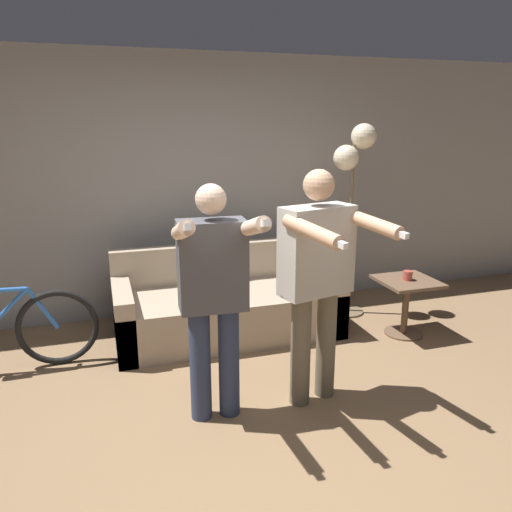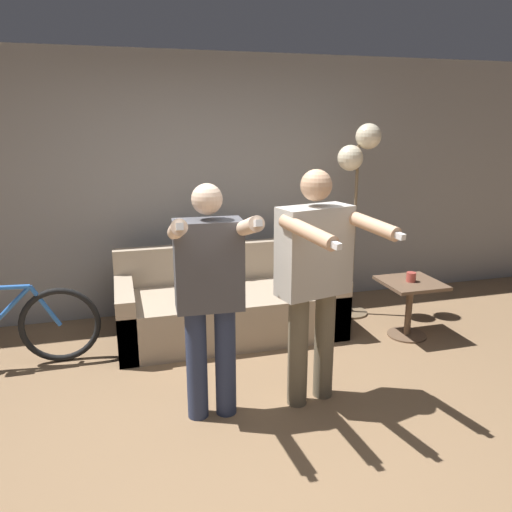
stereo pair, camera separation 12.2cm
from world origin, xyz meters
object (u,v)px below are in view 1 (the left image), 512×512
person_left (213,289)px  cat (211,235)px  floor_lamp (354,164)px  cup (408,276)px  couch (227,306)px  person_right (318,272)px  side_table (406,295)px

person_left → cat: 1.72m
floor_lamp → cup: size_ratio=22.30×
couch → person_right: bearing=-77.2°
person_right → floor_lamp: (1.03, 1.46, 0.57)m
person_right → floor_lamp: 1.88m
person_right → side_table: (1.28, 0.80, -0.57)m
couch → person_left: (-0.42, -1.34, 0.65)m
cup → side_table: bearing=32.9°
person_left → person_right: person_right is taller
person_left → floor_lamp: (1.75, 1.47, 0.62)m
side_table → cup: 0.19m
person_right → cup: (1.27, 0.79, -0.38)m
cup → couch: bearing=161.0°
person_left → cat: (0.36, 1.69, -0.04)m
side_table → floor_lamp: bearing=110.6°
couch → person_left: size_ratio=1.29×
person_right → cat: (-0.36, 1.68, -0.09)m
person_left → side_table: (2.00, 0.80, -0.53)m
cat → side_table: bearing=-28.3°
person_left → cup: bearing=25.0°
floor_lamp → side_table: size_ratio=3.60×
cup → floor_lamp: bearing=109.9°
person_right → floor_lamp: size_ratio=0.86×
person_right → couch: bearing=89.4°
couch → floor_lamp: 1.85m
couch → cat: 0.71m
couch → cup: couch is taller
couch → floor_lamp: bearing=5.5°
side_table → cup: (-0.01, -0.01, 0.19)m
side_table → cat: bearing=151.7°
person_right → side_table: bearing=18.5°
person_right → side_table: size_ratio=3.08×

